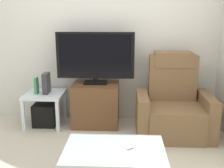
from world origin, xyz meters
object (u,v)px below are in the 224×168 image
(tv_stand, at_px, (96,104))
(cell_phone, at_px, (125,146))
(television, at_px, (95,57))
(subwoofer_box, at_px, (46,114))
(recliner_armchair, at_px, (173,107))
(game_console, at_px, (46,83))
(book_upright, at_px, (36,86))
(side_table, at_px, (45,98))
(coffee_table, at_px, (114,151))

(tv_stand, distance_m, cell_phone, 1.53)
(television, relative_size, subwoofer_box, 3.39)
(recliner_armchair, xyz_separation_m, game_console, (-1.77, 0.21, 0.25))
(subwoofer_box, height_order, cell_phone, cell_phone)
(book_upright, bearing_deg, game_console, 12.53)
(tv_stand, xyz_separation_m, cell_phone, (0.43, -1.46, 0.11))
(recliner_armchair, height_order, cell_phone, recliner_armchair)
(tv_stand, bearing_deg, recliner_armchair, -12.64)
(subwoofer_box, relative_size, game_console, 1.10)
(tv_stand, xyz_separation_m, game_console, (-0.70, -0.03, 0.32))
(recliner_armchair, distance_m, side_table, 1.81)
(tv_stand, height_order, book_upright, book_upright)
(game_console, relative_size, cell_phone, 1.94)
(subwoofer_box, bearing_deg, side_table, 0.00)
(coffee_table, bearing_deg, subwoofer_box, 125.79)
(game_console, bearing_deg, recliner_armchair, -6.75)
(book_upright, bearing_deg, tv_stand, 4.14)
(television, bearing_deg, cell_phone, -73.96)
(side_table, height_order, game_console, game_console)
(subwoofer_box, relative_size, cell_phone, 2.14)
(book_upright, relative_size, coffee_table, 0.26)
(side_table, xyz_separation_m, book_upright, (-0.10, -0.02, 0.19))
(book_upright, height_order, cell_phone, book_upright)
(recliner_armchair, relative_size, game_console, 3.70)
(tv_stand, height_order, coffee_table, tv_stand)
(game_console, bearing_deg, book_upright, -167.47)
(recliner_armchair, distance_m, coffee_table, 1.47)
(television, height_order, subwoofer_box, television)
(game_console, bearing_deg, television, 4.04)
(book_upright, distance_m, coffee_table, 1.87)
(cell_phone, bearing_deg, side_table, 91.43)
(book_upright, height_order, coffee_table, book_upright)
(television, bearing_deg, recliner_armchair, -13.60)
(subwoofer_box, xyz_separation_m, game_console, (0.04, 0.01, 0.46))
(coffee_table, height_order, cell_phone, cell_phone)
(book_upright, bearing_deg, coffee_table, -51.36)
(recliner_armchair, distance_m, book_upright, 1.92)
(side_table, distance_m, cell_phone, 1.84)
(side_table, distance_m, game_console, 0.23)
(subwoofer_box, bearing_deg, game_console, 15.95)
(tv_stand, height_order, subwoofer_box, tv_stand)
(tv_stand, bearing_deg, game_console, -177.51)
(tv_stand, distance_m, side_table, 0.74)
(recliner_armchair, bearing_deg, coffee_table, -129.52)
(side_table, relative_size, subwoofer_box, 1.69)
(recliner_armchair, bearing_deg, game_console, 163.81)
(subwoofer_box, distance_m, cell_phone, 1.85)
(tv_stand, relative_size, television, 0.60)
(tv_stand, xyz_separation_m, book_upright, (-0.83, -0.06, 0.28))
(coffee_table, bearing_deg, book_upright, 128.64)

